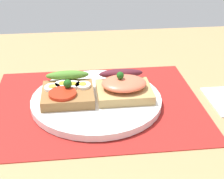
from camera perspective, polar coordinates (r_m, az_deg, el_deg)
The scene contains 5 objects.
ground_plane at distance 65.39cm, azimuth -2.62°, elevation -3.76°, with size 120.00×90.00×3.20cm, color tan.
placemat at distance 64.48cm, azimuth -2.65°, elevation -2.44°, with size 40.16×31.44×0.30cm, color #A2211D.
plate at distance 64.09cm, azimuth -2.67°, elevation -1.83°, with size 24.81×24.81×1.27cm, color white.
sandwich_egg_tomato at distance 63.50cm, azimuth -7.60°, elevation -0.28°, with size 9.61×10.66×4.02cm.
sandwich_salmon at distance 63.69cm, azimuth 2.03°, elevation 0.46°, with size 10.38×10.09×5.09cm.
Camera 1 is at (-3.35, -55.50, 32.81)cm, focal length 53.62 mm.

